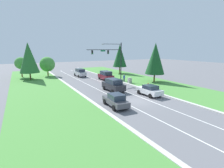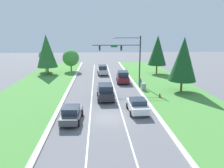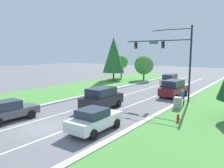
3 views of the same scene
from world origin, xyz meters
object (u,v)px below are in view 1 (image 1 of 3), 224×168
object	(u,v)px
white_sedan	(149,90)
silver_suv	(80,73)
conifer_far_right_tree	(155,59)
utility_cabinet	(130,81)
pedestrian	(124,78)
graphite_sedan	(116,100)
burgundy_suv	(106,76)
traffic_signal_mast	(112,56)
charcoal_suv	(113,85)
oak_near_left_tree	(21,63)
fire_hydrant	(148,85)
oak_far_left_tree	(47,64)
conifer_mid_left_tree	(29,58)
conifer_near_right_tree	(120,56)

from	to	relation	value
white_sedan	silver_suv	size ratio (longest dim) A/B	0.91
white_sedan	conifer_far_right_tree	xyz separation A→B (m)	(8.44, 8.43, 4.28)
utility_cabinet	pedestrian	xyz separation A→B (m)	(-0.16, 1.97, 0.34)
graphite_sedan	burgundy_suv	world-z (taller)	burgundy_suv
traffic_signal_mast	charcoal_suv	size ratio (longest dim) A/B	1.74
oak_near_left_tree	fire_hydrant	bearing A→B (deg)	-48.69
burgundy_suv	oak_near_left_tree	world-z (taller)	oak_near_left_tree
traffic_signal_mast	fire_hydrant	bearing A→B (deg)	-64.34
utility_cabinet	oak_far_left_tree	world-z (taller)	oak_far_left_tree
pedestrian	fire_hydrant	bearing A→B (deg)	88.05
white_sedan	conifer_far_right_tree	size ratio (longest dim) A/B	0.52
white_sedan	fire_hydrant	distance (m)	6.82
pedestrian	oak_far_left_tree	bearing A→B (deg)	-68.43
charcoal_suv	oak_near_left_tree	bearing A→B (deg)	117.55
oak_near_left_tree	oak_far_left_tree	distance (m)	6.30
graphite_sedan	conifer_far_right_tree	distance (m)	19.48
burgundy_suv	conifer_far_right_tree	bearing A→B (deg)	-38.06
fire_hydrant	conifer_mid_left_tree	distance (m)	27.61
pedestrian	silver_suv	bearing A→B (deg)	-80.40
burgundy_suv	utility_cabinet	world-z (taller)	burgundy_suv
conifer_near_right_tree	oak_far_left_tree	distance (m)	20.15
oak_far_left_tree	conifer_far_right_tree	bearing A→B (deg)	-46.08
conifer_far_right_tree	conifer_mid_left_tree	distance (m)	28.59
white_sedan	burgundy_suv	bearing A→B (deg)	88.55
traffic_signal_mast	burgundy_suv	world-z (taller)	traffic_signal_mast
white_sedan	pedestrian	bearing A→B (deg)	76.33
burgundy_suv	graphite_sedan	bearing A→B (deg)	-110.12
traffic_signal_mast	charcoal_suv	world-z (taller)	traffic_signal_mast
graphite_sedan	conifer_near_right_tree	size ratio (longest dim) A/B	0.54
silver_suv	utility_cabinet	world-z (taller)	silver_suv
traffic_signal_mast	conifer_near_right_tree	xyz separation A→B (m)	(8.14, 10.46, -0.40)
charcoal_suv	burgundy_suv	world-z (taller)	charcoal_suv
oak_near_left_tree	conifer_far_right_tree	world-z (taller)	conifer_far_right_tree
conifer_far_right_tree	conifer_mid_left_tree	bearing A→B (deg)	146.54
utility_cabinet	conifer_far_right_tree	size ratio (longest dim) A/B	0.14
traffic_signal_mast	oak_far_left_tree	distance (m)	19.20
burgundy_suv	white_sedan	bearing A→B (deg)	-87.89
charcoal_suv	fire_hydrant	xyz separation A→B (m)	(7.70, 0.07, -0.75)
silver_suv	pedestrian	bearing A→B (deg)	-65.72
conifer_near_right_tree	conifer_far_right_tree	size ratio (longest dim) A/B	1.00
utility_cabinet	conifer_near_right_tree	size ratio (longest dim) A/B	0.14
white_sedan	oak_near_left_tree	bearing A→B (deg)	118.87
utility_cabinet	conifer_near_right_tree	bearing A→B (deg)	67.30
conifer_mid_left_tree	burgundy_suv	bearing A→B (deg)	-29.11
pedestrian	burgundy_suv	bearing A→B (deg)	-75.38
silver_suv	traffic_signal_mast	bearing A→B (deg)	-71.65
burgundy_suv	silver_suv	bearing A→B (deg)	116.15
fire_hydrant	oak_near_left_tree	distance (m)	32.33
oak_near_left_tree	silver_suv	bearing A→B (deg)	-23.20
traffic_signal_mast	conifer_near_right_tree	bearing A→B (deg)	52.11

